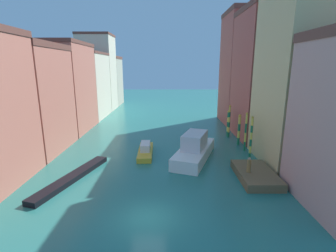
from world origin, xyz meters
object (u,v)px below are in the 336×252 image
Objects in this scene: mooring_pole_2 at (239,129)px; vaporetto_white at (194,149)px; mooring_pole_0 at (250,138)px; waterfront_dock at (255,175)px; person_on_dock at (248,165)px; mooring_pole_3 at (229,121)px; gondola_black at (72,177)px; motorboat_0 at (145,150)px; mooring_pole_4 at (228,123)px; mooring_pole_1 at (245,131)px.

mooring_pole_2 reaches higher than vaporetto_white.
mooring_pole_0 is 5.69m from mooring_pole_2.
waterfront_dock is 1.37m from person_on_dock.
mooring_pole_0 reaches higher than mooring_pole_3.
mooring_pole_0 is 0.52× the size of vaporetto_white.
gondola_black is (-12.16, -5.60, -0.89)m from vaporetto_white.
vaporetto_white is 6.04m from motorboat_0.
mooring_pole_2 is at bearing 30.20° from gondola_black.
mooring_pole_4 is (-0.44, 4.43, -0.11)m from mooring_pole_2.
mooring_pole_3 reaches higher than person_on_dock.
vaporetto_white is at bearing 24.71° from gondola_black.
gondola_black is at bearing -179.12° from waterfront_dock.
mooring_pole_1 is 6.31m from mooring_pole_3.
waterfront_dock is 17.53m from gondola_black.
mooring_pole_0 is 1.03× the size of mooring_pole_1.
vaporetto_white reaches higher than gondola_black.
vaporetto_white is at bearing 135.19° from waterfront_dock.
mooring_pole_1 is at bearing 22.73° from vaporetto_white.
person_on_dock is at bearing -96.18° from mooring_pole_3.
mooring_pole_0 is 9.44m from mooring_pole_3.
mooring_pole_1 is 1.01× the size of mooring_pole_3.
waterfront_dock is at bearing -96.61° from mooring_pole_2.
gondola_black is 9.46m from motorboat_0.
mooring_pole_3 reaches higher than mooring_pole_4.
person_on_dock reaches higher than motorboat_0.
person_on_dock is 16.76m from gondola_black.
mooring_pole_4 is at bearing 57.73° from vaporetto_white.
mooring_pole_2 reaches higher than person_on_dock.
mooring_pole_4 is 0.39× the size of gondola_black.
motorboat_0 is (-11.99, -8.32, -1.56)m from mooring_pole_4.
person_on_dock is 14.83m from mooring_pole_3.
vaporetto_white is (-6.60, -5.32, -1.04)m from mooring_pole_2.
vaporetto_white is (-6.36, 0.34, -1.47)m from mooring_pole_0.
mooring_pole_0 is 0.83× the size of motorboat_0.
waterfront_dock is 0.58× the size of gondola_black.
mooring_pole_0 is at bearing -96.35° from mooring_pole_1.
mooring_pole_2 reaches higher than gondola_black.
person_on_dock is at bearing -34.12° from motorboat_0.
mooring_pole_0 reaches higher than vaporetto_white.
person_on_dock is 0.37× the size of mooring_pole_4.
gondola_black is at bearing -149.80° from mooring_pole_2.
person_on_dock is 5.69m from mooring_pole_0.
person_on_dock is 0.30× the size of mooring_pole_3.
mooring_pole_2 is 1.05× the size of mooring_pole_4.
motorboat_0 is (-12.20, 1.77, -2.10)m from mooring_pole_0.
mooring_pole_1 is (2.16, 8.42, 1.08)m from person_on_dock.
mooring_pole_2 reaches higher than mooring_pole_4.
gondola_black is (-17.53, -0.27, -0.14)m from waterfront_dock.
person_on_dock is 0.35× the size of mooring_pole_2.
mooring_pole_4 is (-0.20, 10.09, -0.54)m from mooring_pole_0.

